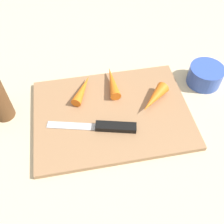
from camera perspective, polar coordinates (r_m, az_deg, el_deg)
ground_plane at (r=0.61m, az=0.00°, el=-0.69°), size 1.40×1.40×0.00m
cutting_board at (r=0.61m, az=0.00°, el=-0.35°), size 0.36×0.26×0.01m
knife at (r=0.57m, az=-0.41°, el=-3.26°), size 0.20×0.07×0.01m
carrot_longest at (r=0.65m, az=0.07°, el=6.71°), size 0.03×0.10×0.03m
carrot_shortest at (r=0.62m, az=9.22°, el=2.96°), size 0.09×0.08×0.03m
carrot_medium at (r=0.64m, az=-6.49°, el=5.01°), size 0.06×0.09×0.02m
small_bowl at (r=0.71m, az=19.85°, el=7.62°), size 0.09×0.09×0.05m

